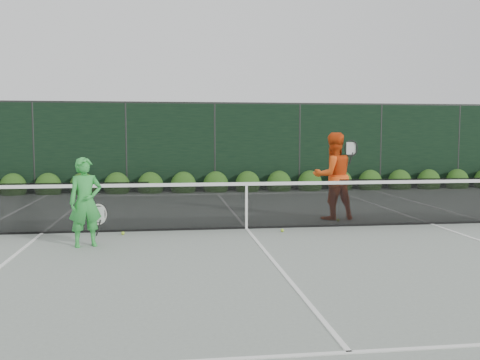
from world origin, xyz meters
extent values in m
plane|color=gray|center=(0.00, 0.00, 0.00)|extent=(80.00, 80.00, 0.00)
cube|color=black|center=(-4.20, 0.00, 0.51)|extent=(4.40, 0.01, 1.02)
cube|color=black|center=(0.00, 0.00, 0.48)|extent=(4.00, 0.01, 0.96)
cube|color=black|center=(4.20, 0.00, 0.51)|extent=(4.40, 0.01, 1.02)
cube|color=white|center=(0.00, 0.00, 0.94)|extent=(12.80, 0.03, 0.07)
cube|color=black|center=(0.00, 0.00, 0.02)|extent=(12.80, 0.02, 0.04)
cube|color=white|center=(0.00, 0.00, 0.46)|extent=(0.05, 0.03, 0.91)
imported|color=green|center=(-3.06, -1.34, 0.79)|extent=(0.67, 0.55, 1.57)
torus|color=beige|center=(-2.86, -1.24, 0.55)|extent=(0.30, 0.11, 0.30)
cylinder|color=black|center=(-2.86, -1.24, 0.31)|extent=(0.10, 0.03, 0.30)
imported|color=#EF4E14|center=(2.17, 0.97, 1.01)|extent=(1.09, 0.91, 2.01)
torus|color=black|center=(2.52, 0.77, 1.65)|extent=(0.30, 0.09, 0.30)
cylinder|color=black|center=(2.52, 0.77, 1.41)|extent=(0.10, 0.03, 0.30)
cube|color=white|center=(-4.12, 0.00, 0.01)|extent=(0.06, 23.77, 0.01)
cube|color=white|center=(4.12, 0.00, 0.01)|extent=(0.06, 23.77, 0.01)
cube|color=white|center=(0.00, 11.88, 0.01)|extent=(11.03, 0.06, 0.01)
cube|color=white|center=(0.00, 6.40, 0.01)|extent=(8.23, 0.06, 0.01)
cube|color=white|center=(0.00, -6.40, 0.01)|extent=(8.23, 0.06, 0.01)
cube|color=white|center=(0.00, 0.00, 0.01)|extent=(0.06, 12.80, 0.01)
cube|color=black|center=(0.00, 7.50, 1.50)|extent=(32.00, 0.06, 3.00)
cube|color=#262826|center=(0.00, 7.50, 3.03)|extent=(32.00, 0.06, 0.06)
cylinder|color=#262826|center=(-6.00, 7.50, 1.50)|extent=(0.08, 0.08, 3.00)
cylinder|color=#262826|center=(-3.00, 7.50, 1.50)|extent=(0.08, 0.08, 3.00)
cylinder|color=#262826|center=(0.00, 7.50, 1.50)|extent=(0.08, 0.08, 3.00)
cylinder|color=#262826|center=(3.00, 7.50, 1.50)|extent=(0.08, 0.08, 3.00)
cylinder|color=#262826|center=(6.00, 7.50, 1.50)|extent=(0.08, 0.08, 3.00)
cylinder|color=#262826|center=(9.00, 7.50, 1.50)|extent=(0.08, 0.08, 3.00)
ellipsoid|color=#1B3C10|center=(-6.60, 7.15, 0.23)|extent=(0.86, 0.65, 0.94)
ellipsoid|color=#1B3C10|center=(-5.50, 7.15, 0.23)|extent=(0.86, 0.65, 0.94)
ellipsoid|color=#1B3C10|center=(-4.40, 7.15, 0.23)|extent=(0.86, 0.65, 0.94)
ellipsoid|color=#1B3C10|center=(-3.30, 7.15, 0.23)|extent=(0.86, 0.65, 0.94)
ellipsoid|color=#1B3C10|center=(-2.20, 7.15, 0.23)|extent=(0.86, 0.65, 0.94)
ellipsoid|color=#1B3C10|center=(-1.10, 7.15, 0.23)|extent=(0.86, 0.65, 0.94)
ellipsoid|color=#1B3C10|center=(0.00, 7.15, 0.23)|extent=(0.86, 0.65, 0.94)
ellipsoid|color=#1B3C10|center=(1.10, 7.15, 0.23)|extent=(0.86, 0.65, 0.94)
ellipsoid|color=#1B3C10|center=(2.20, 7.15, 0.23)|extent=(0.86, 0.65, 0.94)
ellipsoid|color=#1B3C10|center=(3.30, 7.15, 0.23)|extent=(0.86, 0.65, 0.94)
ellipsoid|color=#1B3C10|center=(4.40, 7.15, 0.23)|extent=(0.86, 0.65, 0.94)
ellipsoid|color=#1B3C10|center=(5.50, 7.15, 0.23)|extent=(0.86, 0.65, 0.94)
ellipsoid|color=#1B3C10|center=(6.60, 7.15, 0.23)|extent=(0.86, 0.65, 0.94)
ellipsoid|color=#1B3C10|center=(7.70, 7.15, 0.23)|extent=(0.86, 0.65, 0.94)
ellipsoid|color=#1B3C10|center=(8.80, 7.15, 0.23)|extent=(0.86, 0.65, 0.94)
sphere|color=#A7D32E|center=(-2.50, -0.35, 0.03)|extent=(0.07, 0.07, 0.07)
sphere|color=#A7D32E|center=(0.67, -0.46, 0.03)|extent=(0.07, 0.07, 0.07)
sphere|color=#A7D32E|center=(2.19, 0.63, 0.03)|extent=(0.07, 0.07, 0.07)
camera|label=1|loc=(-1.62, -10.92, 1.99)|focal=40.00mm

